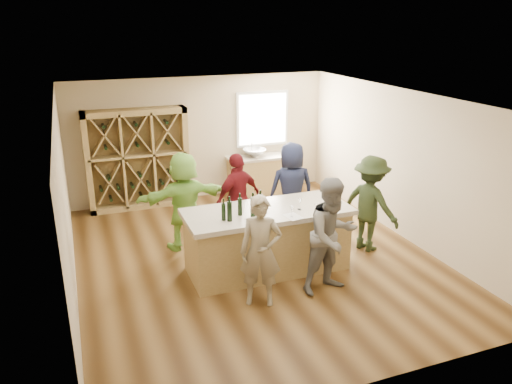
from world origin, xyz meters
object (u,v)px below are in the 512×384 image
object	(u,v)px
wine_bottle_c	(240,207)
person_far_right	(291,189)
person_server	(370,204)
wine_bottle_d	(253,208)
person_near_right	(332,236)
wine_bottle_a	(224,212)
wine_bottle_e	(260,205)
person_far_mid	(238,198)
wine_rack	(138,159)
sink	(255,153)
wine_bottle_b	(230,211)
tasting_counter_base	(267,242)
person_far_left	(184,201)
person_near_left	(261,252)

from	to	relation	value
wine_bottle_c	person_far_right	world-z (taller)	person_far_right
person_server	wine_bottle_d	bearing A→B (deg)	75.19
person_near_right	wine_bottle_a	bearing A→B (deg)	142.02
wine_bottle_e	person_far_mid	distance (m)	1.48
wine_rack	wine_bottle_c	bearing A→B (deg)	-74.71
sink	wine_bottle_b	bearing A→B (deg)	-115.61
sink	wine_bottle_b	size ratio (longest dim) A/B	1.71
tasting_counter_base	wine_bottle_c	distance (m)	0.88
wine_bottle_c	wine_bottle_d	distance (m)	0.23
wine_rack	sink	distance (m)	2.70
wine_rack	person_far_left	size ratio (longest dim) A/B	1.21
tasting_counter_base	wine_bottle_a	world-z (taller)	wine_bottle_a
person_server	person_near_left	bearing A→B (deg)	89.48
wine_bottle_e	person_near_left	world-z (taller)	person_near_left
sink	person_near_left	bearing A→B (deg)	-109.56
person_near_left	wine_bottle_c	bearing A→B (deg)	114.55
wine_bottle_b	person_far_left	xyz separation A→B (m)	(-0.35, 1.59, -0.33)
person_server	person_far_right	xyz separation A→B (m)	(-1.01, 1.18, 0.03)
person_near_left	person_far_right	bearing A→B (deg)	79.60
person_near_right	person_server	xyz separation A→B (m)	(1.36, 1.06, -0.03)
wine_rack	wine_bottle_d	world-z (taller)	wine_rack
sink	wine_bottle_a	bearing A→B (deg)	-116.88
sink	person_far_mid	distance (m)	2.74
wine_bottle_a	person_near_right	xyz separation A→B (m)	(1.46, -0.79, -0.30)
wine_bottle_d	person_far_left	bearing A→B (deg)	114.51
wine_bottle_c	wine_bottle_d	xyz separation A→B (m)	(0.15, -0.17, 0.03)
wine_bottle_c	wine_bottle_e	bearing A→B (deg)	-17.93
wine_bottle_c	person_near_right	size ratio (longest dim) A/B	0.15
person_near_left	wine_rack	bearing A→B (deg)	126.40
sink	tasting_counter_base	distance (m)	3.89
person_near_right	person_far_left	xyz separation A→B (m)	(-1.73, 2.32, -0.01)
wine_bottle_b	wine_bottle_e	size ratio (longest dim) A/B	0.95
wine_bottle_c	person_far_right	distance (m)	2.05
person_server	wine_bottle_b	bearing A→B (deg)	74.04
sink	wine_bottle_c	world-z (taller)	wine_bottle_c
wine_bottle_c	person_near_right	bearing A→B (deg)	-37.69
wine_rack	person_near_right	bearing A→B (deg)	-64.97
person_near_right	person_far_left	size ratio (longest dim) A/B	1.01
person_far_mid	person_far_right	world-z (taller)	person_far_right
person_near_left	person_far_mid	xyz separation A→B (m)	(0.40, 2.19, 0.02)
wine_rack	person_near_right	xyz separation A→B (m)	(2.20, -4.72, -0.19)
person_near_left	person_far_left	distance (m)	2.37
wine_bottle_a	person_near_left	size ratio (longest dim) A/B	0.16
wine_bottle_d	person_far_mid	distance (m)	1.56
wine_bottle_a	person_far_left	xyz separation A→B (m)	(-0.27, 1.53, -0.31)
wine_bottle_d	sink	bearing A→B (deg)	69.07
person_near_right	person_server	size ratio (longest dim) A/B	1.04
person_far_mid	person_far_left	size ratio (longest dim) A/B	0.95
wine_rack	wine_bottle_c	world-z (taller)	wine_rack
person_near_right	person_far_left	bearing A→B (deg)	117.15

